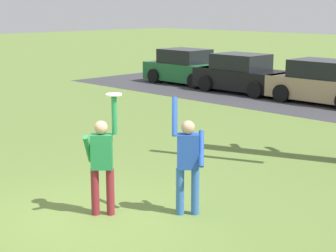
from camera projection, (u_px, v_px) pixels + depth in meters
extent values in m
plane|color=olive|center=(94.00, 217.00, 9.35)|extent=(120.00, 120.00, 0.00)
cylinder|color=maroon|center=(95.00, 192.00, 9.39)|extent=(0.14, 0.14, 0.82)
cylinder|color=maroon|center=(110.00, 192.00, 9.39)|extent=(0.14, 0.14, 0.82)
cube|color=#238447|center=(102.00, 152.00, 9.24)|extent=(0.41, 0.41, 0.60)
sphere|color=tan|center=(101.00, 128.00, 9.15)|extent=(0.23, 0.23, 0.23)
cylinder|color=#238447|center=(88.00, 149.00, 9.23)|extent=(0.38, 0.39, 0.59)
cylinder|color=#238447|center=(114.00, 115.00, 9.11)|extent=(0.09, 0.09, 0.66)
cylinder|color=#3366B7|center=(195.00, 191.00, 9.41)|extent=(0.14, 0.14, 0.82)
cylinder|color=#3366B7|center=(180.00, 191.00, 9.40)|extent=(0.14, 0.14, 0.82)
cube|color=#234CB2|center=(188.00, 151.00, 9.25)|extent=(0.41, 0.41, 0.60)
sphere|color=tan|center=(188.00, 127.00, 9.17)|extent=(0.23, 0.23, 0.23)
cylinder|color=#234CB2|center=(201.00, 149.00, 9.25)|extent=(0.38, 0.39, 0.59)
cylinder|color=#234CB2|center=(175.00, 117.00, 9.12)|extent=(0.29, 0.28, 0.65)
cylinder|color=white|center=(114.00, 94.00, 9.03)|extent=(0.26, 0.26, 0.02)
cube|color=#1E6633|center=(187.00, 72.00, 25.40)|extent=(4.11, 1.81, 0.80)
cube|color=black|center=(185.00, 56.00, 25.35)|extent=(2.11, 1.65, 0.64)
cylinder|color=black|center=(221.00, 77.00, 25.21)|extent=(0.66, 0.22, 0.66)
cylinder|color=black|center=(194.00, 81.00, 23.94)|extent=(0.66, 0.22, 0.66)
cylinder|color=black|center=(181.00, 73.00, 26.96)|extent=(0.66, 0.22, 0.66)
cylinder|color=black|center=(154.00, 76.00, 25.70)|extent=(0.66, 0.22, 0.66)
cube|color=black|center=(243.00, 79.00, 22.86)|extent=(4.11, 1.81, 0.80)
cube|color=black|center=(241.00, 62.00, 22.81)|extent=(2.11, 1.65, 0.64)
cylinder|color=black|center=(281.00, 85.00, 22.66)|extent=(0.66, 0.22, 0.66)
cylinder|color=black|center=(255.00, 90.00, 21.40)|extent=(0.66, 0.22, 0.66)
cylinder|color=black|center=(233.00, 80.00, 24.42)|extent=(0.66, 0.22, 0.66)
cylinder|color=black|center=(206.00, 84.00, 23.16)|extent=(0.66, 0.22, 0.66)
cube|color=tan|center=(325.00, 88.00, 20.26)|extent=(4.11, 1.81, 0.80)
cube|color=black|center=(322.00, 69.00, 20.21)|extent=(2.11, 1.65, 0.64)
cylinder|color=black|center=(307.00, 88.00, 21.81)|extent=(0.66, 0.22, 0.66)
cylinder|color=black|center=(281.00, 93.00, 20.55)|extent=(0.66, 0.22, 0.66)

